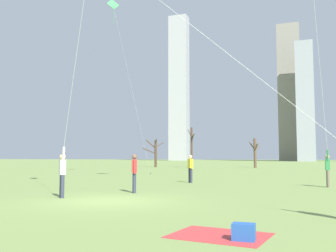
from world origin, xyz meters
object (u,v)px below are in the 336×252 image
object	(u,v)px
bystander_watching_nearby	(134,171)
picnic_spot	(233,233)
bare_tree_far_right_edge	(192,145)
bare_tree_left_of_center	(155,152)
bystander_strolling_midfield	(190,167)
kite_flyer_midfield_center_blue	(196,47)
distant_kite_drifting_left_green	(116,20)
kite_flyer_foreground_left_pink	(321,97)
bare_tree_rightmost	(255,152)
kite_flyer_midfield_left_purple	(83,20)

from	to	relation	value
bystander_watching_nearby	picnic_spot	world-z (taller)	bystander_watching_nearby
bare_tree_far_right_edge	bare_tree_left_of_center	size ratio (longest dim) A/B	1.34
bare_tree_left_of_center	bystander_strolling_midfield	bearing A→B (deg)	-64.79
kite_flyer_midfield_center_blue	bystander_strolling_midfield	world-z (taller)	kite_flyer_midfield_center_blue
kite_flyer_midfield_center_blue	picnic_spot	bearing A→B (deg)	-63.18
distant_kite_drifting_left_green	kite_flyer_foreground_left_pink	bearing A→B (deg)	-29.18
bystander_strolling_midfield	bare_tree_far_right_edge	size ratio (longest dim) A/B	0.29
bystander_watching_nearby	bystander_strolling_midfield	xyz separation A→B (m)	(0.44, 6.86, 0.00)
kite_flyer_midfield_center_blue	bare_tree_rightmost	xyz separation A→B (m)	(-3.61, 43.52, -2.41)
bare_tree_rightmost	bare_tree_far_right_edge	distance (m)	8.82
bare_tree_left_of_center	bystander_watching_nearby	bearing A→B (deg)	-69.53
kite_flyer_midfield_center_blue	kite_flyer_midfield_left_purple	distance (m)	4.21
kite_flyer_midfield_center_blue	picnic_spot	size ratio (longest dim) A/B	8.21
kite_flyer_midfield_left_purple	bare_tree_rightmost	xyz separation A→B (m)	(0.34, 43.16, -3.82)
bystander_watching_nearby	picnic_spot	xyz separation A→B (m)	(5.48, -7.50, -0.81)
bystander_watching_nearby	distant_kite_drifting_left_green	world-z (taller)	distant_kite_drifting_left_green
picnic_spot	bare_tree_far_right_edge	size ratio (longest dim) A/B	0.35
bystander_strolling_midfield	kite_flyer_midfield_center_blue	bearing A→B (deg)	-72.80
distant_kite_drifting_left_green	bare_tree_rightmost	xyz separation A→B (m)	(8.43, 25.43, -11.05)
bystander_strolling_midfield	picnic_spot	size ratio (longest dim) A/B	0.82
distant_kite_drifting_left_green	bare_tree_far_right_edge	bearing A→B (deg)	89.91
bystander_watching_nearby	bare_tree_left_of_center	world-z (taller)	bare_tree_left_of_center
bare_tree_far_right_edge	bare_tree_left_of_center	distance (m)	6.18
bystander_strolling_midfield	bare_tree_far_right_edge	world-z (taller)	bare_tree_far_right_edge
kite_flyer_midfield_left_purple	picnic_spot	bearing A→B (deg)	-31.63
bare_tree_far_right_edge	kite_flyer_midfield_left_purple	bearing A→B (deg)	-78.78
kite_flyer_foreground_left_pink	bystander_strolling_midfield	distance (m)	8.22
bare_tree_rightmost	bare_tree_far_right_edge	size ratio (longest dim) A/B	0.72
kite_flyer_foreground_left_pink	bare_tree_far_right_edge	distance (m)	35.33
kite_flyer_midfield_center_blue	picnic_spot	xyz separation A→B (m)	(1.52, -3.00, -4.49)
kite_flyer_midfield_center_blue	kite_flyer_foreground_left_pink	size ratio (longest dim) A/B	0.73
kite_flyer_midfield_left_purple	bare_tree_left_of_center	world-z (taller)	kite_flyer_midfield_left_purple
bare_tree_far_right_edge	kite_flyer_foreground_left_pink	bearing A→B (deg)	-63.67
kite_flyer_midfield_left_purple	picnic_spot	distance (m)	8.73
kite_flyer_foreground_left_pink	picnic_spot	xyz separation A→B (m)	(-2.14, -12.33, -4.30)
bystander_watching_nearby	bystander_strolling_midfield	distance (m)	6.87
distant_kite_drifting_left_green	bare_tree_rightmost	distance (m)	28.98
kite_flyer_midfield_left_purple	bare_tree_far_right_edge	xyz separation A→B (m)	(-8.05, 40.61, -2.89)
picnic_spot	bare_tree_far_right_edge	distance (m)	46.11
kite_flyer_midfield_center_blue	kite_flyer_foreground_left_pink	xyz separation A→B (m)	(3.65, 9.33, -0.19)
kite_flyer_foreground_left_pink	distant_kite_drifting_left_green	bearing A→B (deg)	150.82
bystander_watching_nearby	bare_tree_far_right_edge	size ratio (longest dim) A/B	0.29
bystander_watching_nearby	distant_kite_drifting_left_green	bearing A→B (deg)	120.72
kite_flyer_midfield_center_blue	bystander_watching_nearby	world-z (taller)	kite_flyer_midfield_center_blue
kite_flyer_midfield_center_blue	distant_kite_drifting_left_green	world-z (taller)	kite_flyer_midfield_center_blue
kite_flyer_midfield_left_purple	distant_kite_drifting_left_green	bearing A→B (deg)	114.52
kite_flyer_midfield_center_blue	bare_tree_rightmost	world-z (taller)	kite_flyer_midfield_center_blue
bystander_strolling_midfield	picnic_spot	world-z (taller)	bystander_strolling_midfield
bare_tree_far_right_edge	kite_flyer_midfield_center_blue	bearing A→B (deg)	-73.67
bare_tree_left_of_center	kite_flyer_midfield_center_blue	bearing A→B (deg)	-66.86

